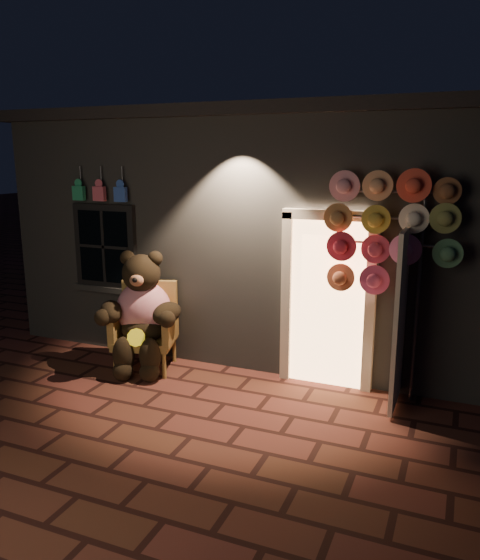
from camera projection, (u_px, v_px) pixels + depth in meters
The scene contains 5 objects.
ground at pixel (175, 413), 6.12m from camera, with size 60.00×60.00×0.00m, color #552720.
shop_building at pixel (287, 220), 9.32m from camera, with size 7.30×5.95×3.51m.
wicker_armchair at pixel (146, 326), 7.35m from camera, with size 0.95×0.91×1.15m.
teddy_bear at pixel (142, 313), 7.16m from camera, with size 1.12×1.03×1.62m.
hat_rack at pixel (388, 229), 6.05m from camera, with size 1.49×0.22×2.64m.
Camera 1 is at (2.84, -4.92, 2.81)m, focal length 35.00 mm.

